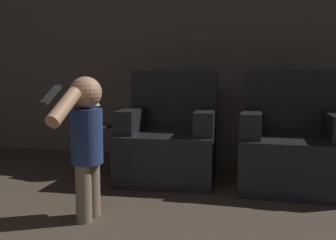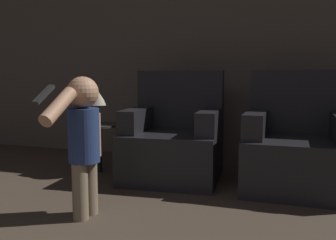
# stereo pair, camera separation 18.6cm
# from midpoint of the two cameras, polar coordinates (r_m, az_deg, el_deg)

# --- Properties ---
(wall_back) EXTENTS (8.40, 0.05, 2.60)m
(wall_back) POSITION_cam_midpoint_polar(r_m,az_deg,el_deg) (4.16, 3.35, 12.01)
(wall_back) COLOR #51493F
(wall_back) RESTS_ON ground_plane
(armchair_left) EXTENTS (0.88, 0.88, 0.97)m
(armchair_left) POSITION_cam_midpoint_polar(r_m,az_deg,el_deg) (3.38, -1.33, -3.21)
(armchair_left) COLOR black
(armchair_left) RESTS_ON ground_plane
(armchair_right) EXTENTS (0.82, 0.82, 0.97)m
(armchair_right) POSITION_cam_midpoint_polar(r_m,az_deg,el_deg) (3.25, 16.80, -3.88)
(armchair_right) COLOR black
(armchair_right) RESTS_ON ground_plane
(person_toddler) EXTENTS (0.20, 0.62, 0.91)m
(person_toddler) POSITION_cam_midpoint_polar(r_m,az_deg,el_deg) (2.41, -14.54, -2.44)
(person_toddler) COLOR brown
(person_toddler) RESTS_ON ground_plane
(side_table) EXTENTS (0.40, 0.40, 0.46)m
(side_table) POSITION_cam_midpoint_polar(r_m,az_deg,el_deg) (3.59, -12.99, -2.07)
(side_table) COLOR black
(side_table) RESTS_ON ground_plane
(lamp) EXTENTS (0.18, 0.18, 0.32)m
(lamp) POSITION_cam_midpoint_polar(r_m,az_deg,el_deg) (3.56, -13.12, 3.16)
(lamp) COLOR #262626
(lamp) RESTS_ON side_table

